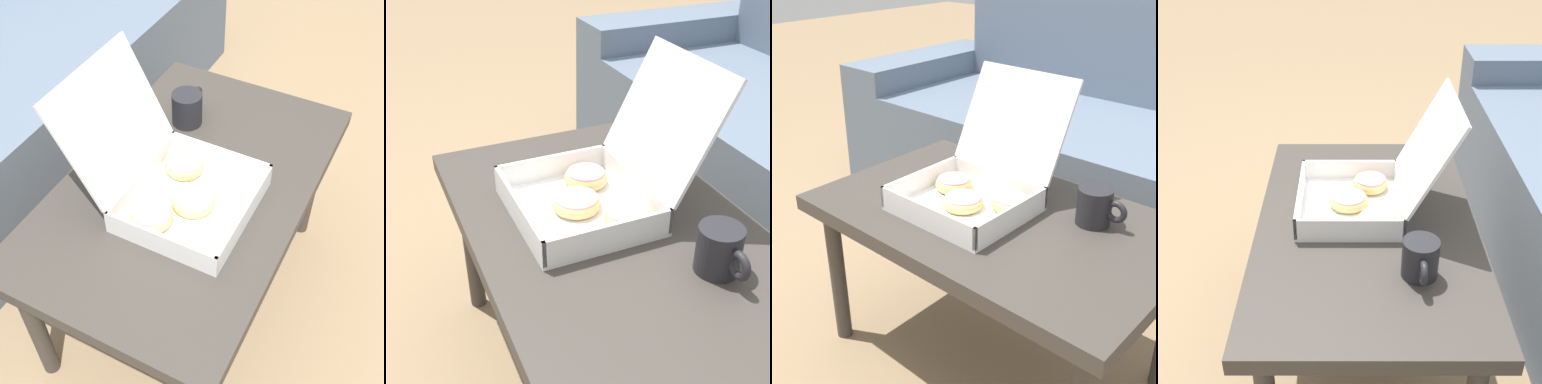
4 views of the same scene
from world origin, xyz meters
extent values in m
plane|color=#937756|center=(0.00, 0.00, 0.00)|extent=(12.00, 12.00, 0.00)
cube|color=#3D3833|center=(0.00, -0.12, 0.45)|extent=(0.91, 0.57, 0.04)
cylinder|color=#3D3833|center=(0.39, -0.34, 0.22)|extent=(0.04, 0.04, 0.43)
cylinder|color=#3D3833|center=(-0.39, 0.10, 0.22)|extent=(0.04, 0.04, 0.43)
cylinder|color=#3D3833|center=(0.39, 0.10, 0.22)|extent=(0.04, 0.04, 0.43)
cube|color=white|center=(-0.07, -0.17, 0.48)|extent=(0.31, 0.27, 0.01)
cube|color=white|center=(-0.07, -0.30, 0.51)|extent=(0.31, 0.01, 0.06)
cube|color=white|center=(-0.07, -0.03, 0.51)|extent=(0.31, 0.01, 0.06)
cube|color=white|center=(-0.22, -0.17, 0.51)|extent=(0.01, 0.27, 0.06)
cube|color=white|center=(0.08, -0.17, 0.51)|extent=(0.01, 0.27, 0.06)
cube|color=white|center=(-0.07, 0.03, 0.66)|extent=(0.31, 0.13, 0.25)
torus|color=#E5BC75|center=(-0.07, -0.17, 0.50)|extent=(0.10, 0.10, 0.03)
cylinder|color=pink|center=(-0.07, -0.17, 0.50)|extent=(0.09, 0.09, 0.01)
torus|color=#E5BC75|center=(0.03, -0.10, 0.50)|extent=(0.10, 0.10, 0.03)
cylinder|color=pink|center=(0.03, -0.10, 0.51)|extent=(0.08, 0.08, 0.01)
torus|color=#E5BC75|center=(-0.16, -0.11, 0.50)|extent=(0.10, 0.10, 0.03)
cylinder|color=pink|center=(-0.16, -0.11, 0.51)|extent=(0.08, 0.08, 0.01)
cylinder|color=#232328|center=(0.21, -0.01, 0.52)|extent=(0.08, 0.08, 0.09)
torus|color=#232328|center=(0.26, -0.01, 0.52)|extent=(0.06, 0.01, 0.06)
camera|label=1|loc=(-0.82, -0.55, 1.40)|focal=50.00mm
camera|label=2|loc=(0.80, -0.54, 1.10)|focal=50.00mm
camera|label=3|loc=(0.73, -1.05, 1.10)|focal=50.00mm
camera|label=4|loc=(1.14, -0.17, 1.26)|focal=50.00mm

